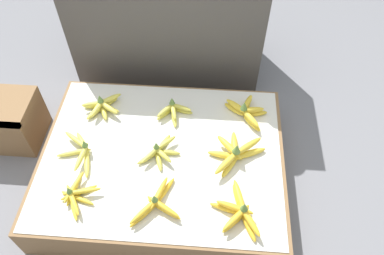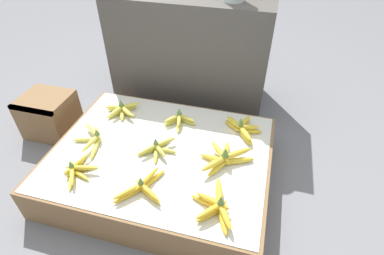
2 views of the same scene
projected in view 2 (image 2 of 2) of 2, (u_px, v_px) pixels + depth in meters
ground_plane at (163, 177)px, 1.74m from camera, size 10.00×10.00×0.00m
display_platform at (162, 164)px, 1.67m from camera, size 1.16×0.91×0.21m
back_vendor_table at (192, 51)px, 2.14m from camera, size 1.07×0.52×0.79m
wooden_crate at (49, 115)px, 1.98m from camera, size 0.30×0.28×0.27m
banana_bunch_front_left at (76, 170)px, 1.47m from camera, size 0.18×0.23×0.08m
banana_bunch_front_midleft at (142, 187)px, 1.38m from camera, size 0.22×0.26×0.09m
banana_bunch_front_midright at (216, 205)px, 1.30m from camera, size 0.22×0.27×0.10m
banana_bunch_middle_left at (93, 138)px, 1.65m from camera, size 0.19×0.26×0.09m
banana_bunch_middle_midleft at (158, 148)px, 1.59m from camera, size 0.20×0.22×0.08m
banana_bunch_middle_midright at (224, 158)px, 1.52m from camera, size 0.28×0.28×0.11m
banana_bunch_back_left at (122, 110)px, 1.85m from camera, size 0.21×0.18×0.10m
banana_bunch_back_midleft at (179, 120)px, 1.77m from camera, size 0.19×0.15×0.09m
banana_bunch_back_midright at (243, 127)px, 1.71m from camera, size 0.23×0.24×0.11m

